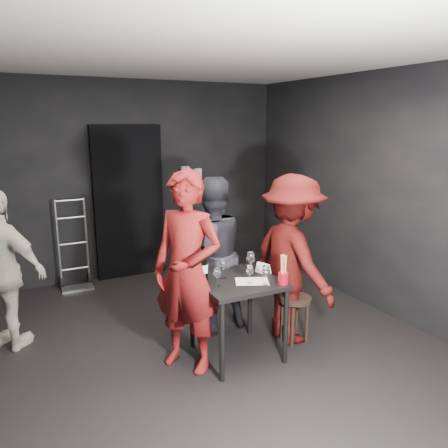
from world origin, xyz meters
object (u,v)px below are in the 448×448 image
server_red (187,255)px  woman_black (210,249)px  tasting_table (238,289)px  man_maroon (293,251)px  breadstick_cup (283,270)px  hand_truck (75,272)px  wine_bottle (203,269)px  stool (295,307)px  bystander_cream (1,268)px

server_red → woman_black: (0.49, 0.58, -0.17)m
tasting_table → server_red: size_ratio=0.36×
man_maroon → breadstick_cup: 0.46m
hand_truck → wine_bottle: 2.61m
stool → woman_black: (-0.62, 0.65, 0.50)m
hand_truck → stool: hand_truck is taller
bystander_cream → woman_black: bearing=-155.5°
man_maroon → bystander_cream: man_maroon is taller
bystander_cream → wine_bottle: bearing=-174.2°
man_maroon → breadstick_cup: man_maroon is taller
tasting_table → stool: bearing=-2.7°
server_red → man_maroon: bearing=53.2°
bystander_cream → wine_bottle: bystander_cream is taller
stool → hand_truck: bearing=124.4°
stool → bystander_cream: bearing=155.6°
woman_black → man_maroon: size_ratio=0.94×
man_maroon → wine_bottle: size_ratio=5.48×
woman_black → wine_bottle: bearing=54.9°
man_maroon → breadstick_cup: (-0.33, -0.32, -0.04)m
man_maroon → bystander_cream: 2.76m
man_maroon → wine_bottle: 0.94m
hand_truck → server_red: server_red is taller
breadstick_cup → tasting_table: bearing=137.6°
tasting_table → bystander_cream: 2.22m
tasting_table → wine_bottle: (-0.31, 0.07, 0.23)m
server_red → wine_bottle: size_ratio=6.17×
tasting_table → stool: (0.63, -0.03, -0.29)m
server_red → bystander_cream: server_red is taller
woman_black → tasting_table: bearing=84.2°
hand_truck → tasting_table: 2.73m
hand_truck → bystander_cream: bystander_cream is taller
woman_black → bystander_cream: (-1.92, 0.51, -0.06)m
bystander_cream → tasting_table: bearing=-171.2°
server_red → tasting_table: bearing=48.4°
hand_truck → man_maroon: size_ratio=0.64×
man_maroon → tasting_table: bearing=90.9°
bystander_cream → breadstick_cup: size_ratio=5.67×
server_red → breadstick_cup: bearing=30.9°
stool → breadstick_cup: (-0.33, -0.25, 0.51)m
woman_black → breadstick_cup: 0.94m
stool → man_maroon: size_ratio=0.25×
tasting_table → breadstick_cup: 0.47m
stool → woman_black: woman_black is taller
man_maroon → bystander_cream: size_ratio=1.14×
woman_black → wine_bottle: 0.64m
stool → man_maroon: bearing=90.4°
man_maroon → wine_bottle: man_maroon is taller
tasting_table → breadstick_cup: breadstick_cup is taller
stool → bystander_cream: bystander_cream is taller
wine_bottle → breadstick_cup: wine_bottle is taller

